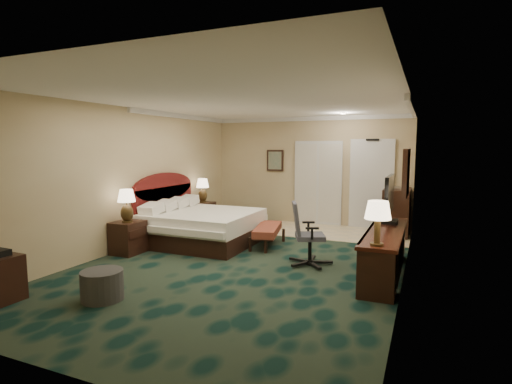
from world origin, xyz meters
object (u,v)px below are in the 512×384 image
at_px(lamp_far, 203,190).
at_px(desk_chair, 310,234).
at_px(lamp_near, 127,206).
at_px(desk, 385,253).
at_px(nightstand_far, 202,215).
at_px(ottoman, 102,285).
at_px(bed, 203,227).
at_px(bed_bench, 268,236).
at_px(tv, 389,199).
at_px(minibar, 397,212).
at_px(nightstand_near, 128,237).

distance_m(lamp_far, desk_chair, 3.87).
distance_m(lamp_near, desk, 4.50).
bearing_deg(desk, nightstand_far, 155.28).
height_order(lamp_far, ottoman, lamp_far).
relative_size(bed, ottoman, 3.85).
bearing_deg(lamp_near, bed_bench, 36.15).
height_order(nightstand_far, lamp_far, lamp_far).
bearing_deg(lamp_near, tv, 15.84).
distance_m(nightstand_far, lamp_far, 0.60).
distance_m(lamp_far, minibar, 4.53).
xyz_separation_m(nightstand_far, ottoman, (1.23, -4.52, -0.12)).
bearing_deg(lamp_far, nightstand_far, -89.18).
bearing_deg(nightstand_near, minibar, 39.14).
relative_size(nightstand_far, minibar, 0.59).
bearing_deg(bed_bench, lamp_far, 139.15).
height_order(ottoman, minibar, minibar).
xyz_separation_m(bed, nightstand_near, (-0.87, -1.23, -0.03)).
bearing_deg(desk_chair, lamp_near, 169.04).
relative_size(lamp_far, bed_bench, 0.48).
bearing_deg(bed_bench, bed, 179.39).
distance_m(desk, desk_chair, 1.21).
bearing_deg(bed_bench, desk, -35.11).
distance_m(lamp_near, minibar, 5.71).
bearing_deg(tv, minibar, 91.28).
xyz_separation_m(nightstand_near, desk, (4.46, 0.56, 0.05)).
bearing_deg(nightstand_far, nightstand_near, -90.18).
distance_m(bed, lamp_far, 1.77).
xyz_separation_m(lamp_far, desk, (4.45, -2.10, -0.55)).
distance_m(bed_bench, minibar, 3.09).
distance_m(lamp_far, tv, 4.68).
bearing_deg(ottoman, tv, 44.11).
height_order(ottoman, desk_chair, desk_chair).
distance_m(nightstand_far, tv, 4.72).
bearing_deg(nightstand_near, ottoman, -57.09).
bearing_deg(lamp_near, ottoman, -57.27).
height_order(desk_chair, minibar, desk_chair).
distance_m(tv, minibar, 2.46).
relative_size(lamp_near, tv, 0.59).
xyz_separation_m(tv, desk_chair, (-1.18, -0.58, -0.57)).
relative_size(lamp_far, ottoman, 1.08).
distance_m(nightstand_near, tv, 4.68).
bearing_deg(nightstand_far, lamp_far, 90.82).
relative_size(nightstand_near, bed_bench, 0.50).
distance_m(nightstand_far, ottoman, 4.69).
bearing_deg(bed_bench, lamp_near, -156.53).
bearing_deg(nightstand_near, desk_chair, 10.78).
distance_m(bed, lamp_near, 1.62).
height_order(nightstand_near, bed_bench, nightstand_near).
bearing_deg(ottoman, nightstand_far, 105.21).
xyz_separation_m(bed, minibar, (3.55, 2.37, 0.19)).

